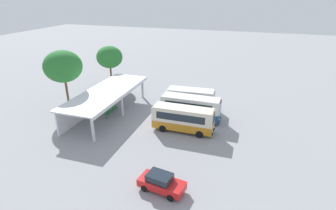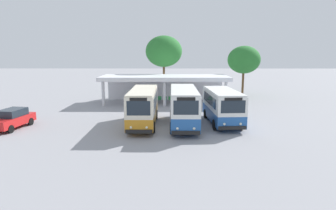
{
  "view_description": "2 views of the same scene",
  "coord_description": "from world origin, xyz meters",
  "px_view_note": "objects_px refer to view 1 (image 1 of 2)",
  "views": [
    {
      "loc": [
        -30.6,
        -5.59,
        16.11
      ],
      "look_at": [
        1.05,
        4.73,
        1.66
      ],
      "focal_mm": 28.19,
      "sensor_mm": 36.0,
      "label": 1
    },
    {
      "loc": [
        -0.2,
        -22.44,
        6.29
      ],
      "look_at": [
        -0.33,
        3.77,
        1.42
      ],
      "focal_mm": 30.44,
      "sensor_mm": 36.0,
      "label": 2
    }
  ],
  "objects_px": {
    "parked_car_flank": "(161,182)",
    "waiting_chair_second_from_end": "(108,112)",
    "waiting_chair_middle_seat": "(111,110)",
    "waiting_chair_end_by_column": "(106,114)",
    "waiting_chair_fourth_seat": "(114,109)",
    "city_bus_middle_cream": "(191,98)",
    "city_bus_second_in_row": "(191,107)",
    "city_bus_nearest_orange": "(183,118)",
    "waiting_chair_fifth_seat": "(116,107)"
  },
  "relations": [
    {
      "from": "waiting_chair_end_by_column",
      "to": "city_bus_second_in_row",
      "type": "bearing_deg",
      "value": -74.44
    },
    {
      "from": "waiting_chair_second_from_end",
      "to": "waiting_chair_middle_seat",
      "type": "relative_size",
      "value": 1.0
    },
    {
      "from": "city_bus_second_in_row",
      "to": "parked_car_flank",
      "type": "height_order",
      "value": "city_bus_second_in_row"
    },
    {
      "from": "waiting_chair_end_by_column",
      "to": "waiting_chair_fourth_seat",
      "type": "xyz_separation_m",
      "value": [
        1.97,
        -0.02,
        0.0
      ]
    },
    {
      "from": "waiting_chair_fourth_seat",
      "to": "parked_car_flank",
      "type": "bearing_deg",
      "value": -137.97
    },
    {
      "from": "city_bus_middle_cream",
      "to": "waiting_chair_second_from_end",
      "type": "relative_size",
      "value": 8.2
    },
    {
      "from": "city_bus_nearest_orange",
      "to": "waiting_chair_second_from_end",
      "type": "xyz_separation_m",
      "value": [
        1.04,
        11.11,
        -1.24
      ]
    },
    {
      "from": "parked_car_flank",
      "to": "city_bus_nearest_orange",
      "type": "bearing_deg",
      "value": 5.08
    },
    {
      "from": "parked_car_flank",
      "to": "city_bus_middle_cream",
      "type": "bearing_deg",
      "value": 5.43
    },
    {
      "from": "waiting_chair_middle_seat",
      "to": "waiting_chair_fifth_seat",
      "type": "height_order",
      "value": "same"
    },
    {
      "from": "waiting_chair_fourth_seat",
      "to": "waiting_chair_fifth_seat",
      "type": "xyz_separation_m",
      "value": [
        0.66,
        0.02,
        0.0
      ]
    },
    {
      "from": "parked_car_flank",
      "to": "waiting_chair_second_from_end",
      "type": "relative_size",
      "value": 4.99
    },
    {
      "from": "parked_car_flank",
      "to": "waiting_chair_middle_seat",
      "type": "bearing_deg",
      "value": 43.65
    },
    {
      "from": "parked_car_flank",
      "to": "waiting_chair_second_from_end",
      "type": "height_order",
      "value": "parked_car_flank"
    },
    {
      "from": "city_bus_nearest_orange",
      "to": "waiting_chair_fourth_seat",
      "type": "height_order",
      "value": "city_bus_nearest_orange"
    },
    {
      "from": "city_bus_nearest_orange",
      "to": "waiting_chair_fifth_seat",
      "type": "height_order",
      "value": "city_bus_nearest_orange"
    },
    {
      "from": "city_bus_middle_cream",
      "to": "waiting_chair_fourth_seat",
      "type": "bearing_deg",
      "value": 114.2
    },
    {
      "from": "city_bus_middle_cream",
      "to": "waiting_chair_fifth_seat",
      "type": "height_order",
      "value": "city_bus_middle_cream"
    },
    {
      "from": "city_bus_nearest_orange",
      "to": "waiting_chair_fifth_seat",
      "type": "xyz_separation_m",
      "value": [
        3.01,
        11.01,
        -1.24
      ]
    },
    {
      "from": "city_bus_second_in_row",
      "to": "waiting_chair_second_from_end",
      "type": "height_order",
      "value": "city_bus_second_in_row"
    },
    {
      "from": "waiting_chair_end_by_column",
      "to": "waiting_chair_middle_seat",
      "type": "xyz_separation_m",
      "value": [
        1.31,
        0.05,
        0.0
      ]
    },
    {
      "from": "waiting_chair_second_from_end",
      "to": "waiting_chair_fifth_seat",
      "type": "bearing_deg",
      "value": -3.07
    },
    {
      "from": "waiting_chair_end_by_column",
      "to": "city_bus_middle_cream",
      "type": "bearing_deg",
      "value": -57.39
    },
    {
      "from": "waiting_chair_end_by_column",
      "to": "waiting_chair_fourth_seat",
      "type": "distance_m",
      "value": 1.97
    },
    {
      "from": "waiting_chair_middle_seat",
      "to": "waiting_chair_fifth_seat",
      "type": "distance_m",
      "value": 1.31
    },
    {
      "from": "city_bus_middle_cream",
      "to": "waiting_chair_fourth_seat",
      "type": "xyz_separation_m",
      "value": [
        -4.61,
        10.25,
        -1.15
      ]
    },
    {
      "from": "city_bus_middle_cream",
      "to": "waiting_chair_second_from_end",
      "type": "xyz_separation_m",
      "value": [
        -5.92,
        10.38,
        -1.15
      ]
    },
    {
      "from": "waiting_chair_second_from_end",
      "to": "waiting_chair_fifth_seat",
      "type": "height_order",
      "value": "same"
    },
    {
      "from": "waiting_chair_end_by_column",
      "to": "waiting_chair_fourth_seat",
      "type": "bearing_deg",
      "value": -0.66
    },
    {
      "from": "city_bus_middle_cream",
      "to": "waiting_chair_fifth_seat",
      "type": "distance_m",
      "value": 11.07
    },
    {
      "from": "city_bus_middle_cream",
      "to": "waiting_chair_middle_seat",
      "type": "xyz_separation_m",
      "value": [
        -5.26,
        10.33,
        -1.15
      ]
    },
    {
      "from": "waiting_chair_middle_seat",
      "to": "waiting_chair_second_from_end",
      "type": "bearing_deg",
      "value": 175.33
    },
    {
      "from": "city_bus_middle_cream",
      "to": "waiting_chair_fifth_seat",
      "type": "relative_size",
      "value": 8.2
    },
    {
      "from": "waiting_chair_middle_seat",
      "to": "waiting_chair_end_by_column",
      "type": "bearing_deg",
      "value": -177.75
    },
    {
      "from": "city_bus_middle_cream",
      "to": "parked_car_flank",
      "type": "relative_size",
      "value": 1.64
    },
    {
      "from": "parked_car_flank",
      "to": "waiting_chair_end_by_column",
      "type": "relative_size",
      "value": 4.99
    },
    {
      "from": "waiting_chair_end_by_column",
      "to": "waiting_chair_second_from_end",
      "type": "height_order",
      "value": "same"
    },
    {
      "from": "parked_car_flank",
      "to": "waiting_chair_middle_seat",
      "type": "relative_size",
      "value": 4.99
    },
    {
      "from": "waiting_chair_end_by_column",
      "to": "waiting_chair_middle_seat",
      "type": "height_order",
      "value": "same"
    },
    {
      "from": "city_bus_second_in_row",
      "to": "parked_car_flank",
      "type": "relative_size",
      "value": 1.87
    },
    {
      "from": "waiting_chair_middle_seat",
      "to": "waiting_chair_fourth_seat",
      "type": "xyz_separation_m",
      "value": [
        0.66,
        -0.07,
        0.0
      ]
    },
    {
      "from": "city_bus_nearest_orange",
      "to": "waiting_chair_middle_seat",
      "type": "relative_size",
      "value": 8.85
    },
    {
      "from": "waiting_chair_second_from_end",
      "to": "waiting_chair_fourth_seat",
      "type": "relative_size",
      "value": 1.0
    },
    {
      "from": "city_bus_middle_cream",
      "to": "waiting_chair_middle_seat",
      "type": "height_order",
      "value": "city_bus_middle_cream"
    },
    {
      "from": "city_bus_nearest_orange",
      "to": "parked_car_flank",
      "type": "distance_m",
      "value": 10.99
    },
    {
      "from": "city_bus_second_in_row",
      "to": "waiting_chair_second_from_end",
      "type": "distance_m",
      "value": 11.55
    },
    {
      "from": "waiting_chair_end_by_column",
      "to": "waiting_chair_second_from_end",
      "type": "bearing_deg",
      "value": 9.1
    },
    {
      "from": "waiting_chair_end_by_column",
      "to": "waiting_chair_middle_seat",
      "type": "relative_size",
      "value": 1.0
    },
    {
      "from": "city_bus_second_in_row",
      "to": "waiting_chair_fourth_seat",
      "type": "distance_m",
      "value": 11.22
    },
    {
      "from": "parked_car_flank",
      "to": "waiting_chair_second_from_end",
      "type": "xyz_separation_m",
      "value": [
        11.95,
        12.08,
        -0.3
      ]
    }
  ]
}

